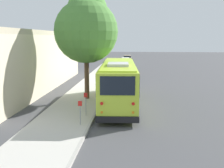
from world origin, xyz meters
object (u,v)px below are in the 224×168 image
at_px(shuttle_bus, 118,81).
at_px(sign_post_near, 80,112).
at_px(parked_sedan_navy, 122,75).
at_px(parked_sedan_tan, 127,58).
at_px(sign_post_far, 86,104).
at_px(parked_sedan_blue, 125,64).
at_px(parked_sedan_maroon, 123,68).
at_px(street_tree, 86,27).
at_px(parked_sedan_white, 126,61).

xyz_separation_m(shuttle_bus, sign_post_near, (-5.46, 1.83, -0.92)).
relative_size(shuttle_bus, parked_sedan_navy, 2.48).
distance_m(shuttle_bus, parked_sedan_tan, 39.21).
distance_m(parked_sedan_navy, sign_post_far, 16.07).
bearing_deg(parked_sedan_blue, parked_sedan_tan, 1.81).
xyz_separation_m(parked_sedan_maroon, parked_sedan_tan, (19.32, -0.18, 0.01)).
xyz_separation_m(street_tree, sign_post_far, (-5.15, -0.76, -4.89)).
relative_size(shuttle_bus, parked_sedan_maroon, 2.41).
relative_size(parked_sedan_maroon, sign_post_near, 3.38).
height_order(parked_sedan_navy, sign_post_far, sign_post_far).
bearing_deg(street_tree, sign_post_near, -173.81).
bearing_deg(parked_sedan_white, parked_sedan_blue, 175.97).
height_order(parked_sedan_navy, parked_sedan_maroon, parked_sedan_maroon).
bearing_deg(parked_sedan_maroon, sign_post_near, 174.48).
bearing_deg(sign_post_near, shuttle_bus, -18.56).
height_order(parked_sedan_navy, sign_post_near, sign_post_near).
bearing_deg(sign_post_far, parked_sedan_white, -2.32).
xyz_separation_m(shuttle_bus, parked_sedan_white, (32.00, 0.39, -1.18)).
bearing_deg(shuttle_bus, parked_sedan_tan, -2.25).
xyz_separation_m(parked_sedan_blue, parked_sedan_white, (5.98, 0.09, -0.02)).
relative_size(shuttle_bus, parked_sedan_blue, 2.52).
xyz_separation_m(parked_sedan_navy, parked_sedan_maroon, (7.49, 0.13, 0.00)).
relative_size(parked_sedan_tan, street_tree, 0.53).
relative_size(parked_sedan_navy, sign_post_near, 3.28).
bearing_deg(street_tree, parked_sedan_navy, -12.05).
xyz_separation_m(parked_sedan_navy, parked_sedan_tan, (26.81, -0.05, 0.01)).
bearing_deg(parked_sedan_maroon, parked_sedan_white, -2.40).
bearing_deg(sign_post_near, sign_post_far, 0.00).
distance_m(parked_sedan_white, sign_post_near, 37.50).
distance_m(shuttle_bus, parked_sedan_blue, 26.05).
height_order(shuttle_bus, sign_post_far, shuttle_bus).
height_order(shuttle_bus, parked_sedan_tan, shuttle_bus).
bearing_deg(parked_sedan_maroon, street_tree, 170.90).
height_order(parked_sedan_navy, parked_sedan_tan, parked_sedan_tan).
xyz_separation_m(shuttle_bus, parked_sedan_navy, (12.38, 0.28, -1.19)).
bearing_deg(sign_post_far, parked_sedan_blue, -2.96).
relative_size(parked_sedan_navy, parked_sedan_tan, 0.99).
relative_size(parked_sedan_blue, sign_post_far, 3.03).
height_order(parked_sedan_white, street_tree, street_tree).
height_order(parked_sedan_maroon, parked_sedan_white, parked_sedan_white).
bearing_deg(sign_post_far, parked_sedan_navy, -5.55).
xyz_separation_m(shuttle_bus, parked_sedan_tan, (39.19, 0.23, -1.18)).
bearing_deg(parked_sedan_blue, sign_post_far, 179.18).
bearing_deg(parked_sedan_white, street_tree, 171.00).
xyz_separation_m(parked_sedan_white, sign_post_far, (-35.61, 1.45, 0.31)).
xyz_separation_m(parked_sedan_navy, street_tree, (-10.84, 2.31, 5.21)).
bearing_deg(sign_post_far, shuttle_bus, -26.94).
height_order(parked_sedan_white, sign_post_near, sign_post_near).
bearing_deg(parked_sedan_navy, parked_sedan_blue, -0.11).
height_order(parked_sedan_maroon, sign_post_far, sign_post_far).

